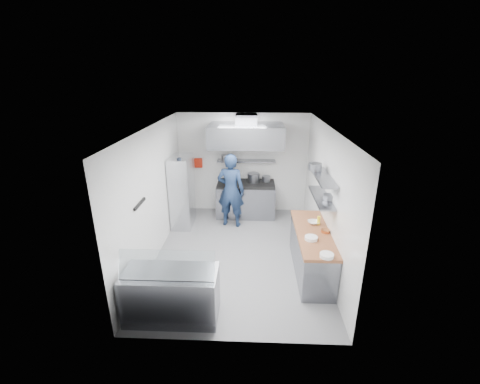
{
  "coord_description": "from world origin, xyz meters",
  "views": [
    {
      "loc": [
        0.29,
        -6.23,
        3.81
      ],
      "look_at": [
        0.0,
        0.6,
        1.25
      ],
      "focal_mm": 24.0,
      "sensor_mm": 36.0,
      "label": 1
    }
  ],
  "objects_px": {
    "chef": "(231,191)",
    "wire_rack": "(182,192)",
    "gas_range": "(246,200)",
    "display_case": "(172,295)"
  },
  "relations": [
    {
      "from": "gas_range",
      "to": "wire_rack",
      "type": "height_order",
      "value": "wire_rack"
    },
    {
      "from": "gas_range",
      "to": "display_case",
      "type": "xyz_separation_m",
      "value": [
        -1.1,
        -4.1,
        -0.03
      ]
    },
    {
      "from": "wire_rack",
      "to": "display_case",
      "type": "distance_m",
      "value": 3.51
    },
    {
      "from": "gas_range",
      "to": "chef",
      "type": "distance_m",
      "value": 0.91
    },
    {
      "from": "display_case",
      "to": "wire_rack",
      "type": "bearing_deg",
      "value": 98.77
    },
    {
      "from": "chef",
      "to": "wire_rack",
      "type": "height_order",
      "value": "chef"
    },
    {
      "from": "gas_range",
      "to": "display_case",
      "type": "relative_size",
      "value": 1.07
    },
    {
      "from": "chef",
      "to": "display_case",
      "type": "distance_m",
      "value": 3.57
    },
    {
      "from": "chef",
      "to": "display_case",
      "type": "bearing_deg",
      "value": 88.49
    },
    {
      "from": "gas_range",
      "to": "chef",
      "type": "relative_size",
      "value": 0.83
    }
  ]
}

